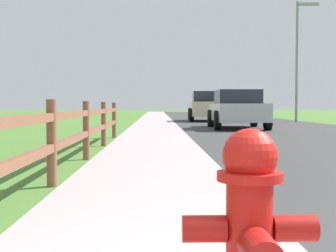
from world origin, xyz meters
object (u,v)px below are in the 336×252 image
at_px(fire_hydrant, 250,228).
at_px(parked_suv_silver, 237,109).
at_px(parked_car_beige, 207,106).
at_px(street_lamp, 299,50).

relative_size(fire_hydrant, parked_suv_silver, 0.18).
height_order(parked_suv_silver, parked_car_beige, parked_car_beige).
xyz_separation_m(fire_hydrant, parked_car_beige, (2.45, 24.86, 0.40)).
relative_size(parked_car_beige, street_lamp, 0.74).
distance_m(parked_suv_silver, parked_car_beige, 8.40).
bearing_deg(fire_hydrant, parked_suv_silver, 80.72).
distance_m(parked_car_beige, street_lamp, 5.64).
xyz_separation_m(parked_suv_silver, parked_car_beige, (-0.24, 8.40, 0.08)).
bearing_deg(parked_suv_silver, fire_hydrant, -99.28).
bearing_deg(parked_car_beige, parked_suv_silver, -88.37).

